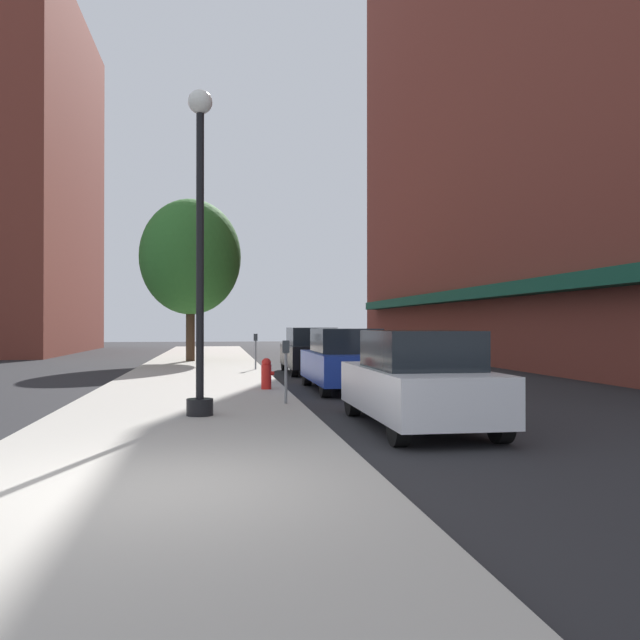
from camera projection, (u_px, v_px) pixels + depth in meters
ground_plane at (306, 371)px, 24.96m from camera, size 90.00×90.00×0.00m
sidewalk_slab at (200, 369)px, 25.32m from camera, size 4.80×50.00×0.12m
building_right_brick at (526, 75)px, 30.74m from camera, size 6.80×40.00×27.05m
building_far_background at (31, 180)px, 41.46m from camera, size 6.80×18.00×21.95m
lamppost at (200, 245)px, 11.83m from camera, size 0.48×0.48×5.90m
fire_hydrant at (266, 373)px, 16.66m from camera, size 0.33×0.26×0.79m
parking_meter_near at (256, 347)px, 24.09m from camera, size 0.14×0.09×1.31m
parking_meter_far at (286, 364)px, 13.60m from camera, size 0.14×0.09×1.31m
tree_near at (190, 257)px, 29.71m from camera, size 4.56×4.56×7.35m
car_white at (418, 381)px, 11.10m from camera, size 1.80×4.30×1.66m
car_blue at (344, 360)px, 17.46m from camera, size 1.80×4.30×1.66m
car_black at (311, 351)px, 23.73m from camera, size 1.80×4.30×1.66m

